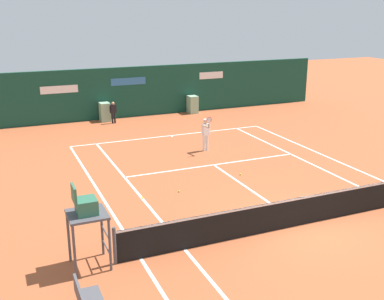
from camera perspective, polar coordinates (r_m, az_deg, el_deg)
The scene contains 9 objects.
ground_plane at distance 15.81m, azimuth 11.95°, elevation -8.02°, with size 80.00×80.00×0.01m.
tennis_net at distance 15.18m, azimuth 13.30°, elevation -7.09°, with size 12.10×0.10×1.07m.
sponsor_back_wall at distance 29.70m, azimuth -6.23°, elevation 7.02°, with size 25.00×1.02×3.11m.
umpire_chair at distance 12.42m, azimuth -12.73°, elevation -7.42°, with size 1.00×1.00×2.31m.
player_on_baseline at distance 22.20m, azimuth 1.69°, elevation 2.23°, with size 0.50×0.74×1.79m.
ball_kid_right_post at distance 28.07m, azimuth -9.55°, elevation 4.71°, with size 0.43×0.18×1.29m.
tennis_ball_mid_court at distance 17.48m, azimuth -1.59°, elevation -5.04°, with size 0.07×0.07×0.07m, color #CCE033.
tennis_ball_by_sideline at distance 17.00m, azimuth -6.05°, elevation -5.79°, with size 0.07×0.07×0.07m, color #CCE033.
tennis_ball_near_service_line at distance 19.31m, azimuth 5.92°, elevation -2.96°, with size 0.07×0.07×0.07m, color #CCE033.
Camera 1 is at (-8.49, -11.03, 6.57)m, focal length 43.85 mm.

